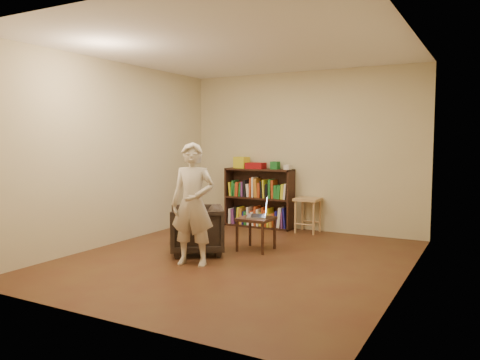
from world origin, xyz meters
The scene contains 15 objects.
floor centered at (0.00, 0.00, 0.00)m, with size 4.50×4.50×0.00m, color #4B2318.
ceiling centered at (0.00, 0.00, 2.60)m, with size 4.50×4.50×0.00m, color white.
wall_back centered at (0.00, 2.25, 1.30)m, with size 4.00×4.00×0.00m, color beige.
wall_left centered at (-2.00, 0.00, 1.30)m, with size 4.50×4.50×0.00m, color beige.
wall_right centered at (2.00, 0.00, 1.30)m, with size 4.50×4.50×0.00m, color beige.
bookshelf centered at (-0.72, 2.09, 0.44)m, with size 1.20×0.30×1.00m.
box_yellow centered at (-1.06, 2.09, 1.10)m, with size 0.24×0.17×0.19m, color yellow.
red_cloth centered at (-0.77, 2.05, 1.05)m, with size 0.31×0.22×0.10m, color maroon.
box_green centered at (-0.42, 2.09, 1.06)m, with size 0.13×0.13×0.13m, color #1D6D2B.
box_white centered at (-0.20, 2.09, 1.04)m, with size 0.10×0.10×0.08m, color white.
stool centered at (0.18, 2.03, 0.45)m, with size 0.39×0.39×0.56m.
armchair centered at (-0.62, 0.02, 0.31)m, with size 0.67×0.69×0.63m, color #2B231C.
side_table centered at (-0.01, 0.56, 0.37)m, with size 0.44×0.44×0.45m.
laptop centered at (0.03, 0.61, 0.51)m, with size 0.41×0.45×0.28m.
person centered at (-0.34, -0.46, 0.73)m, with size 0.53×0.35×1.46m, color beige.
Camera 1 is at (2.78, -5.02, 1.50)m, focal length 35.00 mm.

